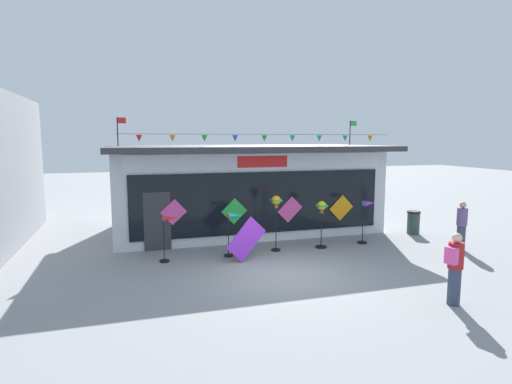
{
  "coord_description": "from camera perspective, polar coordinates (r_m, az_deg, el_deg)",
  "views": [
    {
      "loc": [
        -4.11,
        -10.57,
        3.78
      ],
      "look_at": [
        0.22,
        3.4,
        1.92
      ],
      "focal_mm": 29.25,
      "sensor_mm": 36.0,
      "label": 1
    }
  ],
  "objects": [
    {
      "name": "wind_spinner_far_left",
      "position": [
        13.17,
        -11.94,
        -5.34
      ],
      "size": [
        0.59,
        0.29,
        1.45
      ],
      "color": "black",
      "rests_on": "ground_plane"
    },
    {
      "name": "person_near_camera",
      "position": [
        15.86,
        26.31,
        -4.14
      ],
      "size": [
        0.34,
        0.34,
        1.68
      ],
      "rotation": [
        0.0,
        0.0,
        2.64
      ],
      "color": "#333D56",
      "rests_on": "ground_plane"
    },
    {
      "name": "wind_spinner_center_right",
      "position": [
        14.64,
        8.97,
        -2.93
      ],
      "size": [
        0.38,
        0.38,
        1.65
      ],
      "color": "black",
      "rests_on": "ground_plane"
    },
    {
      "name": "person_mid_plaza",
      "position": [
        10.63,
        25.55,
        -9.27
      ],
      "size": [
        0.48,
        0.38,
        1.68
      ],
      "rotation": [
        0.0,
        0.0,
        1.9
      ],
      "color": "#333D56",
      "rests_on": "ground_plane"
    },
    {
      "name": "display_kite_on_ground",
      "position": [
        13.05,
        -1.32,
        -6.47
      ],
      "size": [
        1.37,
        0.36,
        1.37
      ],
      "primitive_type": "cube",
      "rotation": [
        -0.26,
        0.79,
        0.0
      ],
      "color": "purple",
      "rests_on": "ground_plane"
    },
    {
      "name": "wind_spinner_center_left",
      "position": [
        14.03,
        2.77,
        -2.13
      ],
      "size": [
        0.32,
        0.32,
        1.9
      ],
      "color": "black",
      "rests_on": "ground_plane"
    },
    {
      "name": "wind_spinner_left",
      "position": [
        13.49,
        -3.13,
        -4.52
      ],
      "size": [
        0.62,
        0.3,
        1.43
      ],
      "color": "black",
      "rests_on": "ground_plane"
    },
    {
      "name": "ground_plane",
      "position": [
        11.95,
        3.89,
        -11.21
      ],
      "size": [
        80.0,
        80.0,
        0.0
      ],
      "primitive_type": "plane",
      "color": "gray"
    },
    {
      "name": "wind_spinner_right",
      "position": [
        15.67,
        14.99,
        -2.69
      ],
      "size": [
        0.67,
        0.35,
        1.59
      ],
      "color": "black",
      "rests_on": "ground_plane"
    },
    {
      "name": "trash_bin",
      "position": [
        17.87,
        20.73,
        -3.9
      ],
      "size": [
        0.52,
        0.52,
        0.93
      ],
      "color": "#2D4238",
      "rests_on": "ground_plane"
    },
    {
      "name": "kite_shop_building",
      "position": [
        17.47,
        -1.64,
        0.69
      ],
      "size": [
        10.82,
        5.97,
        4.6
      ],
      "color": "silver",
      "rests_on": "ground_plane"
    }
  ]
}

